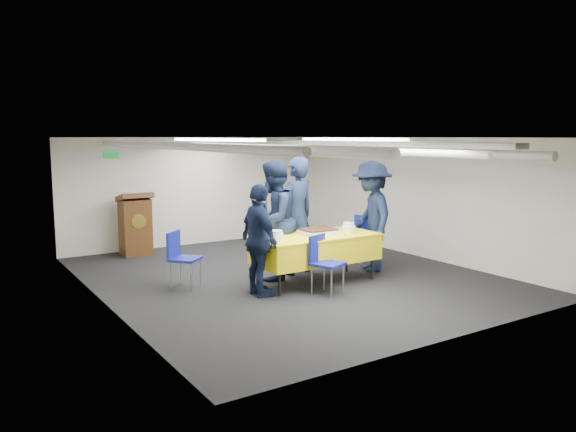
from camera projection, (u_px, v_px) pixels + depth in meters
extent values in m
plane|color=black|center=(288.00, 276.00, 9.40)|extent=(7.00, 7.00, 0.00)
cube|color=silver|center=(201.00, 191.00, 12.14)|extent=(6.00, 0.02, 2.30)
cube|color=silver|center=(103.00, 223.00, 7.63)|extent=(0.02, 7.00, 2.30)
cube|color=silver|center=(418.00, 197.00, 10.84)|extent=(0.02, 7.00, 2.30)
cube|color=white|center=(288.00, 138.00, 9.07)|extent=(6.00, 7.00, 0.02)
cylinder|color=silver|center=(170.00, 146.00, 8.02)|extent=(0.10, 6.90, 0.10)
cylinder|color=silver|center=(239.00, 148.00, 8.61)|extent=(0.14, 6.90, 0.14)
cylinder|color=silver|center=(318.00, 150.00, 9.42)|extent=(0.10, 6.90, 0.10)
cylinder|color=silver|center=(376.00, 151.00, 10.12)|extent=(0.14, 6.90, 0.14)
cube|color=gray|center=(346.00, 143.00, 9.73)|extent=(0.28, 6.90, 0.08)
cube|color=white|center=(215.00, 140.00, 8.38)|extent=(0.25, 2.60, 0.04)
cube|color=white|center=(350.00, 139.00, 9.77)|extent=(0.25, 2.60, 0.04)
cube|color=#0C591E|center=(111.00, 155.00, 11.00)|extent=(0.30, 0.04, 0.12)
cylinder|color=black|center=(280.00, 284.00, 8.19)|extent=(0.04, 0.04, 0.36)
cylinder|color=black|center=(372.00, 269.00, 9.15)|extent=(0.04, 0.04, 0.36)
cylinder|color=black|center=(257.00, 275.00, 8.74)|extent=(0.04, 0.04, 0.36)
cylinder|color=black|center=(347.00, 261.00, 9.70)|extent=(0.04, 0.04, 0.36)
cube|color=yellow|center=(316.00, 249.00, 8.89)|extent=(2.00, 0.88, 0.39)
cube|color=yellow|center=(316.00, 236.00, 8.86)|extent=(2.02, 0.90, 0.03)
cube|color=white|center=(318.00, 232.00, 8.96)|extent=(0.54, 0.43, 0.06)
cube|color=black|center=(318.00, 229.00, 8.95)|extent=(0.52, 0.41, 0.03)
sphere|color=#101697|center=(313.00, 233.00, 8.66)|extent=(0.04, 0.04, 0.04)
sphere|color=#101697|center=(299.00, 229.00, 8.98)|extent=(0.04, 0.04, 0.04)
sphere|color=#101697|center=(319.00, 232.00, 8.72)|extent=(0.04, 0.04, 0.04)
sphere|color=#101697|center=(305.00, 228.00, 9.05)|extent=(0.04, 0.04, 0.04)
sphere|color=#101697|center=(325.00, 231.00, 8.79)|extent=(0.04, 0.04, 0.04)
sphere|color=#101697|center=(311.00, 228.00, 9.11)|extent=(0.04, 0.04, 0.04)
sphere|color=#101697|center=(331.00, 230.00, 8.85)|extent=(0.04, 0.04, 0.04)
sphere|color=#101697|center=(317.00, 227.00, 9.17)|extent=(0.04, 0.04, 0.04)
sphere|color=#101697|center=(337.00, 230.00, 8.91)|extent=(0.04, 0.04, 0.04)
sphere|color=#101697|center=(323.00, 226.00, 9.24)|extent=(0.04, 0.04, 0.04)
sphere|color=#101697|center=(308.00, 232.00, 8.73)|extent=(0.04, 0.04, 0.04)
sphere|color=#101697|center=(335.00, 229.00, 9.01)|extent=(0.04, 0.04, 0.04)
sphere|color=#101697|center=(305.00, 231.00, 8.81)|extent=(0.04, 0.04, 0.04)
sphere|color=#101697|center=(331.00, 228.00, 9.09)|extent=(0.04, 0.04, 0.04)
sphere|color=#101697|center=(301.00, 230.00, 8.89)|extent=(0.04, 0.04, 0.04)
sphere|color=#101697|center=(327.00, 227.00, 9.17)|extent=(0.04, 0.04, 0.04)
cylinder|color=white|center=(276.00, 237.00, 8.40)|extent=(0.22, 0.22, 0.11)
cylinder|color=white|center=(276.00, 232.00, 8.39)|extent=(0.18, 0.18, 0.05)
cylinder|color=white|center=(349.00, 229.00, 9.14)|extent=(0.22, 0.22, 0.11)
cylinder|color=white|center=(349.00, 224.00, 9.13)|extent=(0.18, 0.18, 0.05)
cube|color=#5C3517|center=(135.00, 227.00, 11.00)|extent=(0.55, 0.45, 1.10)
cube|color=#5C3517|center=(135.00, 197.00, 10.89)|extent=(0.62, 0.53, 0.21)
cylinder|color=gold|center=(139.00, 221.00, 10.79)|extent=(0.28, 0.02, 0.28)
cylinder|color=gray|center=(331.00, 284.00, 8.09)|extent=(0.02, 0.02, 0.43)
cylinder|color=gray|center=(343.00, 279.00, 8.36)|extent=(0.02, 0.02, 0.43)
cylinder|color=gray|center=(312.00, 280.00, 8.28)|extent=(0.02, 0.02, 0.43)
cylinder|color=gray|center=(324.00, 275.00, 8.56)|extent=(0.02, 0.02, 0.43)
cube|color=navy|center=(328.00, 264.00, 8.29)|extent=(0.54, 0.54, 0.04)
cube|color=navy|center=(317.00, 248.00, 8.37)|extent=(0.39, 0.18, 0.40)
cylinder|color=gray|center=(345.00, 252.00, 10.27)|extent=(0.02, 0.02, 0.43)
cylinder|color=gray|center=(360.00, 255.00, 10.05)|extent=(0.02, 0.02, 0.43)
cylinder|color=gray|center=(355.00, 249.00, 10.52)|extent=(0.02, 0.02, 0.43)
cylinder|color=gray|center=(370.00, 252.00, 10.30)|extent=(0.02, 0.02, 0.43)
cube|color=navy|center=(358.00, 239.00, 10.25)|extent=(0.52, 0.52, 0.04)
cube|color=navy|center=(364.00, 226.00, 10.36)|extent=(0.15, 0.39, 0.40)
cylinder|color=gray|center=(191.00, 277.00, 8.46)|extent=(0.02, 0.02, 0.43)
cylinder|color=gray|center=(200.00, 272.00, 8.78)|extent=(0.02, 0.02, 0.43)
cylinder|color=gray|center=(170.00, 276.00, 8.55)|extent=(0.02, 0.02, 0.43)
cylinder|color=gray|center=(180.00, 271.00, 8.87)|extent=(0.02, 0.02, 0.43)
cube|color=navy|center=(185.00, 259.00, 8.63)|extent=(0.59, 0.59, 0.04)
cube|color=navy|center=(173.00, 244.00, 8.65)|extent=(0.32, 0.30, 0.40)
imported|color=black|center=(296.00, 216.00, 9.48)|extent=(0.79, 0.58, 1.98)
imported|color=black|center=(273.00, 220.00, 9.08)|extent=(1.19, 1.14, 1.94)
imported|color=black|center=(259.00, 240.00, 8.13)|extent=(0.46, 0.99, 1.65)
imported|color=black|center=(371.00, 216.00, 9.68)|extent=(1.13, 1.41, 1.91)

